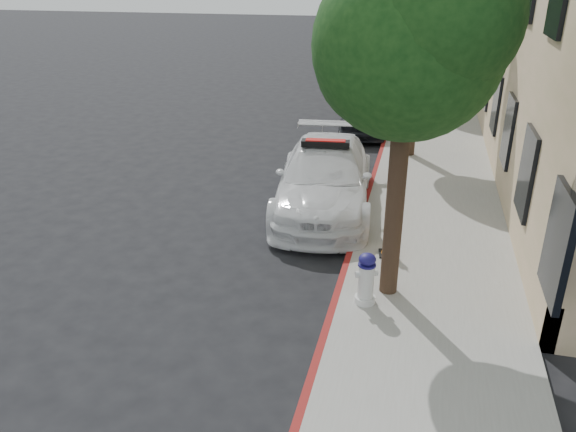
{
  "coord_description": "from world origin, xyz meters",
  "views": [
    {
      "loc": [
        3.21,
        -10.53,
        5.26
      ],
      "look_at": [
        0.92,
        -1.19,
        1.0
      ],
      "focal_mm": 35.0,
      "sensor_mm": 36.0,
      "label": 1
    }
  ],
  "objects_px": {
    "parked_car_mid": "(364,113)",
    "fire_hydrant": "(366,279)",
    "parked_car_far": "(388,63)",
    "traffic_cone": "(390,238)",
    "police_car": "(325,178)"
  },
  "relations": [
    {
      "from": "parked_car_far",
      "to": "fire_hydrant",
      "type": "distance_m",
      "value": 22.0
    },
    {
      "from": "parked_car_mid",
      "to": "parked_car_far",
      "type": "bearing_deg",
      "value": 84.86
    },
    {
      "from": "fire_hydrant",
      "to": "parked_car_far",
      "type": "bearing_deg",
      "value": 68.79
    },
    {
      "from": "parked_car_far",
      "to": "fire_hydrant",
      "type": "relative_size",
      "value": 5.25
    },
    {
      "from": "parked_car_mid",
      "to": "fire_hydrant",
      "type": "height_order",
      "value": "parked_car_mid"
    },
    {
      "from": "parked_car_mid",
      "to": "traffic_cone",
      "type": "height_order",
      "value": "parked_car_mid"
    },
    {
      "from": "parked_car_mid",
      "to": "fire_hydrant",
      "type": "distance_m",
      "value": 11.29
    },
    {
      "from": "parked_car_far",
      "to": "traffic_cone",
      "type": "bearing_deg",
      "value": -85.7
    },
    {
      "from": "parked_car_mid",
      "to": "police_car",
      "type": "bearing_deg",
      "value": -95.95
    },
    {
      "from": "parked_car_mid",
      "to": "parked_car_far",
      "type": "distance_m",
      "value": 10.74
    },
    {
      "from": "parked_car_far",
      "to": "traffic_cone",
      "type": "relative_size",
      "value": 6.64
    },
    {
      "from": "parked_car_mid",
      "to": "traffic_cone",
      "type": "relative_size",
      "value": 5.48
    },
    {
      "from": "parked_car_mid",
      "to": "fire_hydrant",
      "type": "relative_size",
      "value": 4.34
    },
    {
      "from": "police_car",
      "to": "traffic_cone",
      "type": "relative_size",
      "value": 7.65
    },
    {
      "from": "parked_car_mid",
      "to": "traffic_cone",
      "type": "distance_m",
      "value": 9.54
    }
  ]
}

